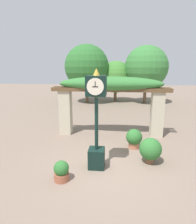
{
  "coord_description": "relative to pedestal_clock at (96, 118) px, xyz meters",
  "views": [
    {
      "loc": [
        0.36,
        -6.41,
        3.44
      ],
      "look_at": [
        -0.32,
        0.36,
        1.85
      ],
      "focal_mm": 32.0,
      "sensor_mm": 36.0,
      "label": 1
    }
  ],
  "objects": [
    {
      "name": "potted_plant_far_left",
      "position": [
        1.4,
        1.79,
        -1.33
      ],
      "size": [
        0.68,
        0.68,
        0.84
      ],
      "color": "#B26B4C",
      "rests_on": "ground"
    },
    {
      "name": "tree_line",
      "position": [
        0.33,
        12.38,
        1.34
      ],
      "size": [
        9.27,
        4.4,
        5.31
      ],
      "color": "brown",
      "rests_on": "ground"
    },
    {
      "name": "pergola",
      "position": [
        0.32,
        3.39,
        0.43
      ],
      "size": [
        5.71,
        1.17,
        2.92
      ],
      "color": "#BCB299",
      "rests_on": "ground"
    },
    {
      "name": "ground_plane",
      "position": [
        0.32,
        0.14,
        -1.78
      ],
      "size": [
        60.0,
        60.0,
        0.0
      ],
      "primitive_type": "plane",
      "color": "#7F6B5B"
    },
    {
      "name": "potted_plant_near_right",
      "position": [
        -0.97,
        -0.92,
        -1.46
      ],
      "size": [
        0.46,
        0.46,
        0.64
      ],
      "color": "#9E563D",
      "rests_on": "ground"
    },
    {
      "name": "potted_plant_near_left",
      "position": [
        1.88,
        0.5,
        -1.25
      ],
      "size": [
        0.8,
        0.8,
        0.94
      ],
      "color": "brown",
      "rests_on": "ground"
    },
    {
      "name": "pedestal_clock",
      "position": [
        0.0,
        0.0,
        0.0
      ],
      "size": [
        0.63,
        0.68,
        3.36
      ],
      "color": "black",
      "rests_on": "ground"
    }
  ]
}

